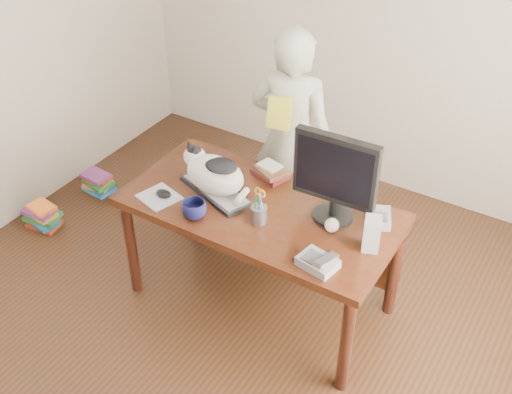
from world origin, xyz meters
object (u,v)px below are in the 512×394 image
at_px(calculator, 378,218).
at_px(cat, 213,172).
at_px(baseball, 332,225).
at_px(book_stack, 271,172).
at_px(phone, 319,262).
at_px(desk, 267,219).
at_px(person, 291,138).
at_px(coffee_mug, 194,210).
at_px(pen_cup, 259,213).
at_px(monitor, 335,174).
at_px(speaker, 372,234).
at_px(book_pile_b, 98,182).
at_px(book_pile_a, 42,216).
at_px(mouse, 164,193).
at_px(keyboard, 216,190).

bearing_deg(calculator, cat, 170.68).
height_order(baseball, book_stack, baseball).
relative_size(phone, calculator, 1.01).
bearing_deg(desk, person, 107.30).
bearing_deg(coffee_mug, person, 86.19).
xyz_separation_m(desk, pen_cup, (0.07, -0.20, 0.21)).
bearing_deg(desk, monitor, 5.37).
height_order(speaker, book_pile_b, speaker).
xyz_separation_m(monitor, phone, (0.12, -0.39, -0.27)).
height_order(desk, pen_cup, pen_cup).
xyz_separation_m(desk, speaker, (0.68, -0.08, 0.25)).
bearing_deg(coffee_mug, monitor, 30.94).
height_order(cat, person, person).
xyz_separation_m(desk, monitor, (0.40, 0.04, 0.45)).
xyz_separation_m(book_stack, book_pile_a, (-1.64, -0.50, -0.70)).
xyz_separation_m(person, book_pile_b, (-1.52, -0.36, -0.71)).
height_order(mouse, coffee_mug, coffee_mug).
xyz_separation_m(monitor, coffee_mug, (-0.66, -0.40, -0.25)).
bearing_deg(baseball, cat, -177.38).
distance_m(speaker, book_stack, 0.85).
xyz_separation_m(book_stack, book_pile_b, (-1.61, 0.05, -0.71)).
xyz_separation_m(mouse, book_pile_a, (-1.22, 0.02, -0.69)).
distance_m(speaker, book_pile_a, 2.56).
bearing_deg(mouse, book_pile_b, 170.08).
distance_m(keyboard, phone, 0.85).
distance_m(mouse, phone, 1.05).
distance_m(person, book_pile_b, 1.72).
distance_m(cat, coffee_mug, 0.28).
distance_m(baseball, calculator, 0.28).
relative_size(desk, book_stack, 6.54).
bearing_deg(pen_cup, keyboard, 164.09).
relative_size(desk, mouse, 14.08).
bearing_deg(person, mouse, 60.35).
distance_m(mouse, book_pile_b, 1.49).
relative_size(pen_cup, phone, 1.07).
bearing_deg(book_pile_b, baseball, -8.75).
bearing_deg(book_stack, mouse, -110.03).
bearing_deg(baseball, coffee_mug, -157.31).
height_order(cat, phone, cat).
bearing_deg(book_pile_a, book_pile_b, 86.87).
relative_size(keyboard, calculator, 2.41).
bearing_deg(phone, book_stack, 147.93).
relative_size(cat, person, 0.31).
height_order(mouse, phone, phone).
bearing_deg(book_pile_b, phone, -15.65).
relative_size(desk, keyboard, 3.04).
xyz_separation_m(keyboard, coffee_mug, (0.04, -0.26, 0.04)).
bearing_deg(desk, calculator, 13.54).
bearing_deg(pen_cup, monitor, 36.08).
height_order(monitor, baseball, monitor).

